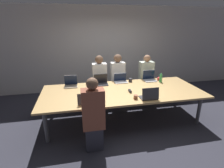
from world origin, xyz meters
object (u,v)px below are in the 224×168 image
(laptop_near_midright, at_px, (149,96))
(stapler, at_px, (130,91))
(person_near_left, at_px, (93,116))
(person_far_right, at_px, (146,79))
(person_far_midleft, at_px, (100,81))
(laptop_far_midleft, at_px, (101,81))
(bottle_far_right, at_px, (161,78))
(laptop_far_left, at_px, (71,83))
(cup_near_left, at_px, (99,98))
(laptop_far_right, at_px, (149,78))
(cup_far_right, at_px, (159,79))
(laptop_far_center, at_px, (121,79))
(person_far_center, at_px, (117,79))
(cup_near_midright, at_px, (136,97))
(cup_far_center, at_px, (130,80))
(laptop_near_left, at_px, (86,100))

(laptop_near_midright, xyz_separation_m, stapler, (-0.28, 0.46, -0.05))
(person_near_left, relative_size, stapler, 9.36)
(person_far_right, height_order, person_far_midleft, person_far_midleft)
(laptop_far_midleft, bearing_deg, bottle_far_right, -5.19)
(person_far_right, bearing_deg, laptop_far_midleft, -164.76)
(person_far_right, height_order, laptop_far_left, person_far_right)
(laptop_near_midright, bearing_deg, cup_near_left, -7.48)
(laptop_far_midleft, bearing_deg, person_far_midleft, 87.12)
(laptop_far_right, relative_size, cup_far_right, 3.98)
(laptop_far_center, xyz_separation_m, person_far_center, (0.01, 0.41, -0.12))
(person_near_left, distance_m, laptop_far_left, 1.57)
(cup_far_right, relative_size, laptop_far_center, 0.24)
(cup_near_midright, relative_size, laptop_far_midleft, 0.25)
(laptop_far_left, relative_size, laptop_far_center, 0.91)
(cup_far_right, relative_size, person_far_center, 0.06)
(cup_near_left, bearing_deg, cup_far_center, 46.25)
(bottle_far_right, height_order, laptop_far_center, bottle_far_right)
(person_near_left, bearing_deg, cup_near_left, -109.80)
(person_near_left, bearing_deg, laptop_near_left, -77.48)
(laptop_near_midright, distance_m, cup_far_center, 1.17)
(laptop_far_left, height_order, person_far_midleft, person_far_midleft)
(cup_far_right, xyz_separation_m, person_far_midleft, (-1.60, 0.44, -0.09))
(laptop_near_midright, distance_m, person_far_midleft, 1.79)
(cup_near_left, distance_m, cup_far_center, 1.43)
(laptop_far_midleft, bearing_deg, laptop_near_midright, -53.09)
(bottle_far_right, relative_size, laptop_near_midright, 0.66)
(cup_near_left, xyz_separation_m, person_far_midleft, (0.20, 1.44, -0.10))
(laptop_far_center, relative_size, cup_far_center, 3.67)
(cup_far_right, distance_m, cup_far_center, 0.81)
(cup_far_center, relative_size, laptop_far_midleft, 0.27)
(laptop_far_right, distance_m, person_far_center, 0.92)
(bottle_far_right, bearing_deg, laptop_far_right, 142.07)
(laptop_far_right, bearing_deg, person_far_right, 82.96)
(laptop_near_left, xyz_separation_m, person_far_midleft, (0.47, 1.52, -0.12))
(laptop_far_right, bearing_deg, cup_near_left, -145.62)
(bottle_far_right, bearing_deg, person_far_right, 111.23)
(person_far_center, distance_m, laptop_far_midleft, 0.75)
(bottle_far_right, distance_m, person_far_center, 1.23)
(laptop_far_center, bearing_deg, laptop_far_right, -1.59)
(cup_far_right, height_order, bottle_far_right, bottle_far_right)
(person_near_left, bearing_deg, laptop_near_midright, -163.44)
(cup_far_center, distance_m, laptop_far_midleft, 0.81)
(laptop_far_left, bearing_deg, person_near_left, -74.84)
(laptop_near_left, xyz_separation_m, laptop_far_right, (1.81, 1.13, 0.01))
(cup_far_right, distance_m, laptop_far_midleft, 1.62)
(laptop_far_left, bearing_deg, laptop_near_midright, -35.19)
(laptop_near_left, relative_size, bottle_far_right, 1.44)
(bottle_far_right, bearing_deg, person_near_left, -145.35)
(laptop_near_left, bearing_deg, laptop_far_center, -130.62)
(person_far_right, relative_size, cup_far_right, 16.64)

